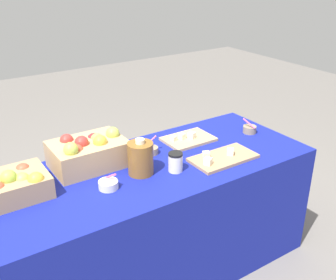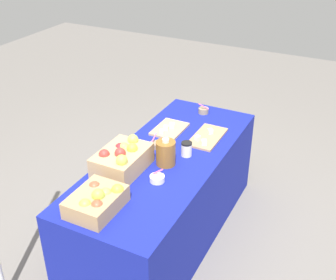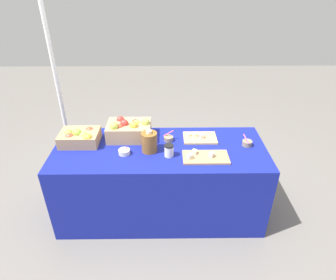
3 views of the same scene
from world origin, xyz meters
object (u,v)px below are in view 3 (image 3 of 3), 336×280
at_px(sample_bowl_mid, 124,152).
at_px(coffee_cup, 169,150).
at_px(tent_pole, 59,93).
at_px(apple_crate_middle, 129,129).
at_px(cutting_board_back, 200,138).
at_px(sample_bowl_far, 169,138).
at_px(apple_crate_left, 80,137).
at_px(cutting_board_front, 205,157).
at_px(cider_jug, 149,142).
at_px(sample_bowl_near, 247,143).

relative_size(sample_bowl_mid, coffee_cup, 0.92).
distance_m(sample_bowl_mid, tent_pole, 1.11).
distance_m(apple_crate_middle, cutting_board_back, 0.66).
height_order(sample_bowl_far, tent_pole, tent_pole).
height_order(apple_crate_left, cutting_board_back, apple_crate_left).
height_order(cutting_board_front, sample_bowl_mid, sample_bowl_mid).
relative_size(cutting_board_back, tent_pole, 0.16).
relative_size(apple_crate_middle, cutting_board_back, 1.30).
distance_m(cutting_board_front, tent_pole, 1.70).
bearing_deg(apple_crate_middle, tent_pole, 147.08).
relative_size(cider_jug, coffee_cup, 1.86).
relative_size(sample_bowl_far, tent_pole, 0.05).
xyz_separation_m(sample_bowl_near, cider_jug, (-0.88, -0.08, 0.07)).
bearing_deg(apple_crate_left, cider_jug, -12.11).
height_order(cider_jug, coffee_cup, cider_jug).
xyz_separation_m(apple_crate_left, sample_bowl_near, (1.51, -0.06, -0.04)).
bearing_deg(sample_bowl_far, cutting_board_back, 5.48).
xyz_separation_m(sample_bowl_near, sample_bowl_mid, (-1.09, -0.12, -0.00)).
relative_size(sample_bowl_far, coffee_cup, 0.94).
bearing_deg(tent_pole, cutting_board_back, -20.41).
height_order(cutting_board_back, coffee_cup, coffee_cup).
bearing_deg(cutting_board_back, sample_bowl_far, -174.52).
relative_size(apple_crate_middle, sample_bowl_mid, 4.02).
bearing_deg(tent_pole, sample_bowl_mid, -45.87).
distance_m(cutting_board_back, coffee_cup, 0.41).
height_order(cutting_board_front, sample_bowl_far, sample_bowl_far).
distance_m(cutting_board_front, cutting_board_back, 0.32).
bearing_deg(tent_pole, sample_bowl_far, -26.20).
bearing_deg(sample_bowl_far, cutting_board_front, -44.15).
bearing_deg(cider_jug, sample_bowl_mid, -167.97).
height_order(apple_crate_left, sample_bowl_far, apple_crate_left).
xyz_separation_m(sample_bowl_far, tent_pole, (-1.14, 0.56, 0.23)).
relative_size(cutting_board_back, sample_bowl_far, 3.02).
xyz_separation_m(sample_bowl_near, sample_bowl_far, (-0.71, 0.09, -0.00)).
distance_m(apple_crate_left, cutting_board_front, 1.14).
bearing_deg(cutting_board_front, apple_crate_left, 166.94).
xyz_separation_m(apple_crate_left, apple_crate_middle, (0.44, 0.10, 0.02)).
distance_m(sample_bowl_mid, cider_jug, 0.23).
bearing_deg(apple_crate_left, sample_bowl_mid, -23.37).
distance_m(cutting_board_back, sample_bowl_near, 0.43).
distance_m(coffee_cup, tent_pole, 1.42).
bearing_deg(sample_bowl_near, cutting_board_front, -153.73).
relative_size(cutting_board_front, coffee_cup, 3.57).
bearing_deg(sample_bowl_mid, sample_bowl_far, 29.79).
relative_size(apple_crate_middle, coffee_cup, 3.70).
relative_size(apple_crate_left, coffee_cup, 3.20).
bearing_deg(apple_crate_left, sample_bowl_far, 2.64).
xyz_separation_m(sample_bowl_near, tent_pole, (-1.85, 0.66, 0.23)).
xyz_separation_m(cutting_board_back, cider_jug, (-0.46, -0.20, 0.08)).
bearing_deg(sample_bowl_far, cider_jug, -134.16).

